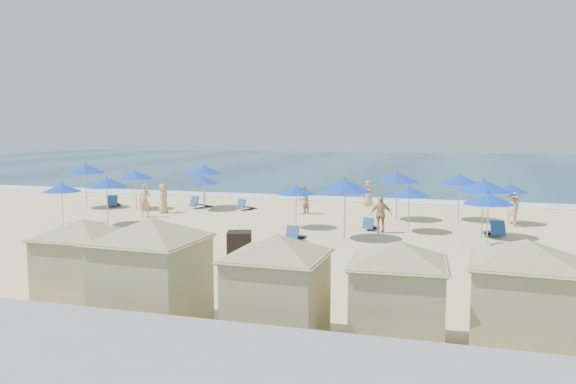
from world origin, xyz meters
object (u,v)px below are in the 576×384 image
object	(u,v)px
trash_bin	(239,243)
umbrella_0	(85,169)
beachgoer_0	(145,201)
umbrella_7	(397,177)
umbrella_8	(409,191)
cabana_3	(398,282)
umbrella_4	(203,180)
umbrella_9	(459,179)
beachgoer_3	(514,209)
cabana_2	(277,275)
umbrella_2	(135,175)
umbrella_11	(489,199)
beachgoer_5	(163,198)
umbrella_1	(62,188)
umbrella_5	(296,190)
umbrella_10	(510,189)
beachgoer_2	(381,214)
beachgoer_1	(303,200)
umbrella_12	(204,170)
cabana_1	(152,259)
umbrella_3	(106,182)
beachgoer_4	(368,193)
cabana_4	(525,284)
cabana_0	(83,252)

from	to	relation	value
trash_bin	umbrella_0	distance (m)	16.65
trash_bin	beachgoer_0	world-z (taller)	beachgoer_0
umbrella_7	umbrella_8	bearing A→B (deg)	-75.50
umbrella_7	beachgoer_0	world-z (taller)	umbrella_7
cabana_3	umbrella_4	xyz separation A→B (m)	(-12.83, 18.04, 0.28)
umbrella_9	beachgoer_3	xyz separation A→B (m)	(2.55, -1.08, -1.32)
cabana_2	umbrella_2	size ratio (longest dim) A/B	1.81
umbrella_11	beachgoer_0	world-z (taller)	umbrella_11
umbrella_4	beachgoer_5	world-z (taller)	umbrella_4
umbrella_1	umbrella_2	size ratio (longest dim) A/B	0.91
beachgoer_3	umbrella_5	bearing A→B (deg)	-50.43
trash_bin	umbrella_8	size ratio (longest dim) A/B	0.41
beachgoer_0	umbrella_9	bearing A→B (deg)	12.52
umbrella_10	umbrella_9	bearing A→B (deg)	168.94
umbrella_0	umbrella_2	distance (m)	3.24
umbrella_5	beachgoer_2	distance (m)	4.18
cabana_2	beachgoer_3	xyz separation A→B (m)	(6.57, 17.58, -0.70)
umbrella_11	beachgoer_0	xyz separation A→B (m)	(-17.21, 3.19, -1.08)
beachgoer_1	beachgoer_3	distance (m)	10.90
umbrella_9	umbrella_12	distance (m)	14.69
umbrella_11	beachgoer_1	distance (m)	11.55
umbrella_12	beachgoer_2	bearing A→B (deg)	-25.71
umbrella_7	umbrella_11	world-z (taller)	umbrella_7
cabana_1	umbrella_10	bearing A→B (deg)	62.52
umbrella_5	beachgoer_2	xyz separation A→B (m)	(4.06, -0.15, -0.98)
umbrella_8	beachgoer_2	size ratio (longest dim) A/B	1.28
umbrella_3	umbrella_8	world-z (taller)	umbrella_3
umbrella_2	umbrella_8	xyz separation A→B (m)	(16.08, -3.15, -0.16)
cabana_2	umbrella_4	distance (m)	21.05
umbrella_2	beachgoer_3	size ratio (longest dim) A/B	1.41
beachgoer_1	beachgoer_2	size ratio (longest dim) A/B	0.94
umbrella_7	beachgoer_4	bearing A→B (deg)	113.46
beachgoer_3	umbrella_4	bearing A→B (deg)	-72.08
umbrella_2	beachgoer_3	bearing A→B (deg)	-0.36
umbrella_4	beachgoer_0	size ratio (longest dim) A/B	1.13
cabana_3	umbrella_0	distance (m)	26.37
cabana_4	umbrella_2	distance (m)	25.90
umbrella_1	umbrella_11	world-z (taller)	umbrella_11
umbrella_3	beachgoer_2	xyz separation A→B (m)	(13.33, 1.49, -1.26)
beachgoer_3	umbrella_11	bearing A→B (deg)	5.64
cabana_3	cabana_2	bearing A→B (deg)	-172.30
cabana_2	umbrella_1	bearing A→B (deg)	141.53
umbrella_9	umbrella_11	size ratio (longest dim) A/B	1.09
cabana_0	umbrella_12	bearing A→B (deg)	105.23
trash_bin	umbrella_3	world-z (taller)	umbrella_3
cabana_2	umbrella_1	world-z (taller)	cabana_2
beachgoer_4	beachgoer_5	world-z (taller)	beachgoer_5
umbrella_5	beachgoer_0	distance (m)	8.80
umbrella_4	umbrella_9	distance (m)	14.27
cabana_4	beachgoer_2	size ratio (longest dim) A/B	2.58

